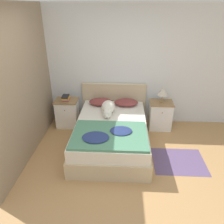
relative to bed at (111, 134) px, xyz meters
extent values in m
plane|color=tan|center=(0.07, -1.04, -0.26)|extent=(16.00, 16.00, 0.00)
cube|color=silver|center=(0.07, 1.09, 1.01)|extent=(9.00, 0.06, 2.55)
cube|color=gray|center=(-1.47, 0.01, 1.01)|extent=(0.06, 3.10, 2.55)
cube|color=#C6B28E|center=(0.00, 0.00, -0.11)|extent=(1.36, 2.00, 0.31)
cube|color=silver|center=(0.00, 0.00, 0.16)|extent=(1.30, 1.94, 0.22)
cube|color=#C6B28E|center=(0.00, 1.02, 0.19)|extent=(1.44, 0.04, 0.91)
cylinder|color=#C6B28E|center=(0.00, 1.02, 0.64)|extent=(1.44, 0.06, 0.06)
cube|color=white|center=(-1.03, 0.73, 0.04)|extent=(0.47, 0.37, 0.60)
cube|color=#937047|center=(-1.03, 0.73, 0.35)|extent=(0.49, 0.39, 0.03)
sphere|color=#937047|center=(-1.03, 0.54, 0.21)|extent=(0.02, 0.02, 0.02)
cube|color=white|center=(1.03, 0.73, 0.04)|extent=(0.47, 0.37, 0.60)
cube|color=#937047|center=(1.03, 0.73, 0.35)|extent=(0.49, 0.39, 0.03)
sphere|color=#937047|center=(1.03, 0.54, 0.21)|extent=(0.02, 0.02, 0.02)
ellipsoid|color=brown|center=(-0.27, 0.77, 0.33)|extent=(0.51, 0.37, 0.12)
ellipsoid|color=brown|center=(0.27, 0.77, 0.33)|extent=(0.51, 0.37, 0.12)
cube|color=#4C8466|center=(0.00, -0.50, 0.29)|extent=(1.25, 0.90, 0.04)
ellipsoid|color=navy|center=(-0.22, -0.63, 0.33)|extent=(0.44, 0.36, 0.04)
ellipsoid|color=navy|center=(0.19, -0.41, 0.32)|extent=(0.37, 0.32, 0.03)
ellipsoid|color=silver|center=(-0.09, 0.40, 0.38)|extent=(0.27, 0.43, 0.23)
sphere|color=silver|center=(-0.09, 0.15, 0.35)|extent=(0.17, 0.17, 0.17)
ellipsoid|color=silver|center=(-0.09, 0.08, 0.34)|extent=(0.08, 0.09, 0.07)
cone|color=silver|center=(-0.14, 0.16, 0.42)|extent=(0.06, 0.06, 0.06)
cone|color=silver|center=(-0.04, 0.16, 0.42)|extent=(0.06, 0.06, 0.06)
ellipsoid|color=silver|center=(-0.05, 0.58, 0.32)|extent=(0.14, 0.20, 0.08)
cube|color=#703D7F|center=(-1.02, 0.74, 0.38)|extent=(0.14, 0.23, 0.02)
cube|color=orange|center=(-1.03, 0.75, 0.40)|extent=(0.17, 0.23, 0.03)
cube|color=gold|center=(-1.04, 0.74, 0.43)|extent=(0.14, 0.22, 0.02)
cube|color=#232328|center=(-1.04, 0.73, 0.46)|extent=(0.14, 0.22, 0.03)
cylinder|color=#9E7A4C|center=(1.03, 0.74, 0.38)|extent=(0.11, 0.11, 0.02)
cylinder|color=#9E7A4C|center=(1.03, 0.74, 0.46)|extent=(0.02, 0.02, 0.14)
cone|color=beige|center=(1.03, 0.74, 0.61)|extent=(0.21, 0.21, 0.15)
cube|color=#604C75|center=(1.22, -0.43, -0.26)|extent=(0.90, 0.75, 0.00)
camera|label=1|loc=(0.21, -3.57, 2.24)|focal=35.00mm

